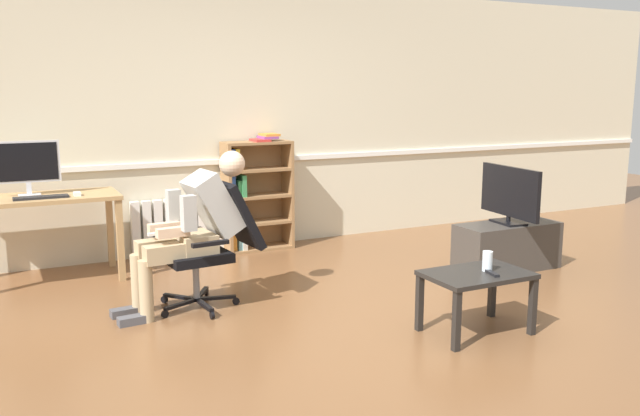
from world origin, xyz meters
name	(u,v)px	position (x,y,z in m)	size (l,w,h in m)	color
ground_plane	(354,326)	(0.00, 0.00, 0.00)	(18.00, 18.00, 0.00)	brown
back_wall	(229,119)	(0.00, 2.65, 1.35)	(12.00, 0.13, 2.70)	beige
computer_desk	(39,209)	(-1.89, 2.15, 0.65)	(1.31, 0.61, 0.76)	tan
imac_monitor	(27,164)	(-1.95, 2.23, 1.03)	(0.53, 0.14, 0.47)	silver
keyboard	(41,197)	(-1.87, 2.01, 0.77)	(0.43, 0.12, 0.02)	black
computer_mouse	(77,194)	(-1.59, 2.03, 0.77)	(0.06, 0.10, 0.03)	white
bookshelf	(252,195)	(0.16, 2.44, 0.57)	(0.71, 0.29, 1.20)	olive
radiator	(180,227)	(-0.58, 2.54, 0.29)	(0.96, 0.08, 0.58)	white
office_chair	(214,239)	(-0.73, 0.90, 0.52)	(0.83, 0.62, 0.96)	black
person_seated	(192,226)	(-0.91, 0.88, 0.64)	(1.06, 0.41, 1.19)	tan
tv_stand	(507,246)	(2.00, 0.67, 0.22)	(0.98, 0.41, 0.43)	#3D3833
tv_screen	(510,194)	(2.00, 0.67, 0.71)	(0.23, 0.80, 0.53)	black
coffee_table	(477,281)	(0.68, -0.48, 0.37)	(0.71, 0.47, 0.43)	black
drinking_glass	(487,261)	(0.76, -0.49, 0.50)	(0.07, 0.07, 0.14)	silver
spare_remote	(492,273)	(0.73, -0.57, 0.44)	(0.04, 0.15, 0.02)	black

